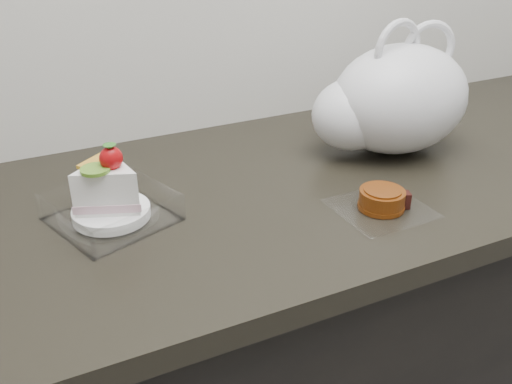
# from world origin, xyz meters

# --- Properties ---
(counter) EXTENTS (2.04, 0.64, 0.90)m
(counter) POSITION_xyz_m (0.00, 1.69, 0.45)
(counter) COLOR black
(counter) RESTS_ON ground
(cake_tray) EXTENTS (0.22, 0.22, 0.13)m
(cake_tray) POSITION_xyz_m (-0.36, 1.69, 0.94)
(cake_tray) COLOR white
(cake_tray) RESTS_ON counter
(mooncake_wrap) EXTENTS (0.15, 0.15, 0.04)m
(mooncake_wrap) POSITION_xyz_m (0.06, 1.53, 0.91)
(mooncake_wrap) COLOR white
(mooncake_wrap) RESTS_ON counter
(plastic_bag) EXTENTS (0.33, 0.23, 0.27)m
(plastic_bag) POSITION_xyz_m (0.21, 1.73, 1.01)
(plastic_bag) COLOR silver
(plastic_bag) RESTS_ON counter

